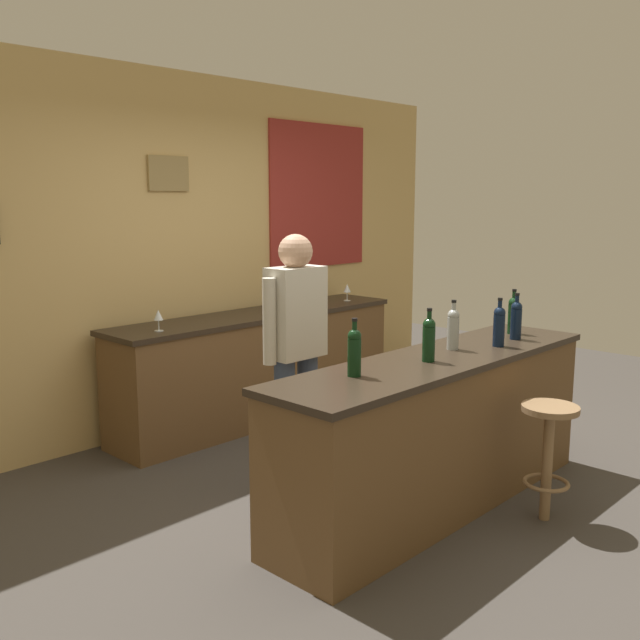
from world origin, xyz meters
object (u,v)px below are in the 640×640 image
at_px(wine_bottle_d, 499,325).
at_px(wine_bottle_a, 354,350).
at_px(bartender, 296,345).
at_px(bar_stool, 548,443).
at_px(wine_bottle_e, 516,319).
at_px(wine_glass_b, 347,289).
at_px(wine_glass_a, 158,316).
at_px(wine_bottle_f, 513,314).
at_px(wine_bottle_b, 429,338).
at_px(wine_bottle_c, 453,328).
at_px(coffee_mug, 298,301).

bearing_deg(wine_bottle_d, wine_bottle_a, 172.29).
bearing_deg(wine_bottle_d, bartender, 135.13).
bearing_deg(wine_bottle_a, bar_stool, -32.96).
xyz_separation_m(wine_bottle_e, wine_glass_b, (0.65, 2.05, -0.05)).
height_order(bartender, wine_glass_a, bartender).
distance_m(bar_stool, wine_bottle_f, 1.08).
bearing_deg(wine_bottle_b, wine_bottle_d, -6.79).
distance_m(bar_stool, wine_bottle_e, 0.92).
relative_size(wine_bottle_a, wine_bottle_d, 1.00).
height_order(bartender, wine_glass_b, bartender).
distance_m(wine_bottle_a, wine_glass_b, 2.85).
height_order(wine_bottle_d, wine_glass_b, wine_bottle_d).
distance_m(wine_bottle_e, wine_glass_b, 2.15).
distance_m(wine_bottle_a, wine_glass_a, 1.89).
distance_m(wine_bottle_f, wine_glass_b, 2.00).
height_order(wine_bottle_b, wine_glass_a, wine_bottle_b).
height_order(wine_bottle_c, wine_bottle_f, same).
xyz_separation_m(wine_bottle_c, wine_glass_b, (1.20, 1.93, -0.05)).
distance_m(wine_glass_a, wine_glass_b, 2.05).
bearing_deg(wine_glass_a, wine_glass_b, 0.84).
relative_size(bar_stool, wine_bottle_c, 2.22).
xyz_separation_m(wine_glass_b, coffee_mug, (-0.55, 0.09, -0.06)).
bearing_deg(bar_stool, wine_glass_a, 109.72).
bearing_deg(wine_bottle_d, wine_glass_b, 66.07).
xyz_separation_m(bartender, wine_glass_b, (1.82, 1.19, 0.07)).
bearing_deg(wine_bottle_e, wine_bottle_f, 33.91).
height_order(wine_bottle_b, wine_bottle_f, same).
height_order(bar_stool, wine_bottle_f, wine_bottle_f).
relative_size(wine_bottle_f, wine_glass_a, 1.97).
relative_size(wine_bottle_d, wine_bottle_e, 1.00).
xyz_separation_m(wine_bottle_c, wine_bottle_d, (0.28, -0.16, 0.00)).
xyz_separation_m(wine_bottle_d, coffee_mug, (0.38, 2.17, -0.11)).
height_order(bartender, wine_bottle_c, bartender).
bearing_deg(wine_glass_a, wine_bottle_e, -55.32).
bearing_deg(coffee_mug, wine_bottle_c, -108.01).
xyz_separation_m(wine_bottle_c, wine_glass_a, (-0.85, 1.90, -0.05)).
relative_size(bartender, wine_glass_a, 10.45).
distance_m(bartender, wine_bottle_e, 1.46).
xyz_separation_m(wine_bottle_b, coffee_mug, (1.02, 2.09, -0.11)).
xyz_separation_m(wine_bottle_c, wine_bottle_f, (0.72, -0.01, 0.00)).
height_order(bartender, wine_bottle_a, bartender).
relative_size(wine_bottle_f, wine_glass_b, 1.97).
height_order(bar_stool, wine_bottle_c, wine_bottle_c).
xyz_separation_m(bar_stool, wine_bottle_e, (0.49, 0.50, 0.60)).
relative_size(wine_bottle_b, wine_bottle_f, 1.00).
bearing_deg(wine_bottle_f, wine_glass_a, 129.32).
distance_m(wine_bottle_d, wine_glass_b, 2.28).
height_order(bartender, wine_bottle_d, bartender).
height_order(wine_bottle_e, wine_bottle_f, same).
xyz_separation_m(wine_bottle_d, wine_glass_b, (0.92, 2.08, -0.05)).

